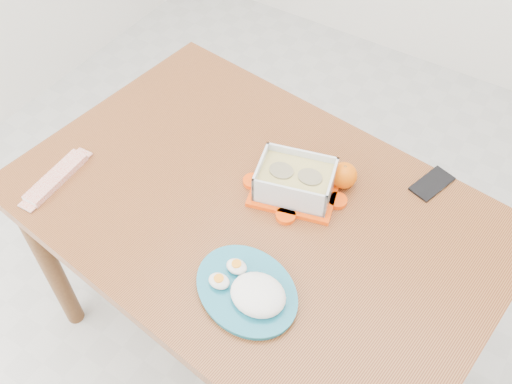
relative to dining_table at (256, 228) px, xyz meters
The scene contains 7 objects.
ground 0.67m from the dining_table, 43.52° to the left, with size 3.50×3.50×0.00m, color #B7B7B2.
dining_table is the anchor object (origin of this frame).
food_container 0.18m from the dining_table, 58.31° to the left, with size 0.26×0.22×0.09m.
orange_fruit 0.28m from the dining_table, 51.01° to the left, with size 0.07×0.07×0.07m, color #FF7005.
rice_plate 0.29m from the dining_table, 60.51° to the right, with size 0.33×0.33×0.07m.
candy_bar 0.55m from the dining_table, 157.42° to the right, with size 0.20×0.05×0.02m, color red.
smartphone 0.49m from the dining_table, 41.68° to the left, with size 0.06×0.12×0.01m, color black.
Camera 1 is at (0.39, -0.88, 1.90)m, focal length 40.00 mm.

